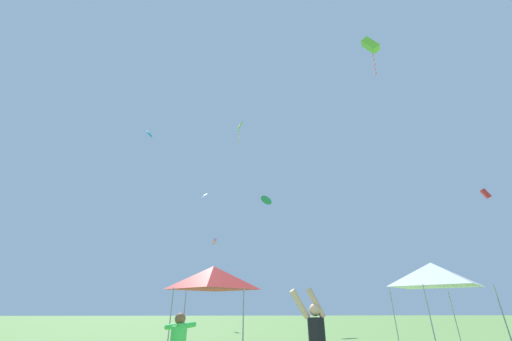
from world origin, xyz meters
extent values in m
cylinder|color=black|center=(1.11, 2.13, 1.21)|extent=(0.36, 0.36, 0.68)
sphere|color=tan|center=(1.11, 2.13, 1.70)|extent=(0.25, 0.25, 0.25)
cylinder|color=tan|center=(1.14, 2.16, 1.84)|extent=(0.41, 0.24, 0.64)
cylinder|color=tan|center=(0.77, 2.09, 1.82)|extent=(0.47, 0.27, 0.61)
sphere|color=brown|center=(-1.80, 2.06, 1.53)|extent=(0.23, 0.23, 0.23)
cylinder|color=green|center=(-1.67, 2.17, 1.40)|extent=(0.33, 0.59, 0.13)
cylinder|color=green|center=(-2.02, 2.43, 1.37)|extent=(0.47, 0.52, 0.17)
cylinder|color=#9E9EA3|center=(-3.44, 8.49, 1.24)|extent=(0.05, 0.05, 2.48)
cylinder|color=#9E9EA3|center=(-0.46, 8.49, 1.24)|extent=(0.05, 0.05, 2.48)
cylinder|color=#9E9EA3|center=(-3.44, 11.47, 1.24)|extent=(0.05, 0.05, 2.48)
cylinder|color=#9E9EA3|center=(-0.46, 11.47, 1.24)|extent=(0.05, 0.05, 2.48)
pyramid|color=red|center=(-1.95, 9.98, 3.01)|extent=(3.31, 3.31, 1.06)
cylinder|color=#9E9EA3|center=(7.22, 8.15, 1.31)|extent=(0.05, 0.05, 2.61)
cylinder|color=#9E9EA3|center=(10.36, 8.15, 1.31)|extent=(0.05, 0.05, 2.61)
cylinder|color=#9E9EA3|center=(7.22, 11.28, 1.31)|extent=(0.05, 0.05, 2.61)
cylinder|color=#9E9EA3|center=(10.36, 11.28, 1.31)|extent=(0.05, 0.05, 2.61)
pyramid|color=white|center=(8.79, 9.72, 3.17)|extent=(3.48, 3.48, 1.11)
pyramid|color=#75D138|center=(-1.03, 14.07, 14.48)|extent=(0.51, 0.62, 0.76)
sphere|color=yellow|center=(-1.00, 14.12, 13.94)|extent=(0.10, 0.10, 0.10)
sphere|color=yellow|center=(-1.01, 14.17, 13.75)|extent=(0.10, 0.10, 0.10)
sphere|color=yellow|center=(-1.01, 14.22, 13.56)|extent=(0.10, 0.10, 0.10)
sphere|color=yellow|center=(-1.02, 14.26, 13.36)|extent=(0.10, 0.10, 0.10)
sphere|color=yellow|center=(-1.02, 14.31, 13.17)|extent=(0.10, 0.10, 0.10)
cube|color=#75D138|center=(7.30, 8.04, 16.75)|extent=(1.10, 0.81, 1.21)
sphere|color=pink|center=(7.33, 8.11, 15.94)|extent=(0.15, 0.15, 0.15)
sphere|color=pink|center=(7.36, 8.18, 15.63)|extent=(0.15, 0.15, 0.15)
sphere|color=pink|center=(7.39, 8.25, 15.33)|extent=(0.15, 0.15, 0.15)
sphere|color=pink|center=(7.42, 8.32, 15.03)|extent=(0.15, 0.15, 0.15)
sphere|color=pink|center=(7.45, 8.39, 14.72)|extent=(0.15, 0.15, 0.15)
cube|color=red|center=(16.21, 13.31, 8.84)|extent=(0.58, 0.45, 0.71)
cone|color=green|center=(1.84, 24.50, 12.12)|extent=(1.47, 1.20, 1.24)
pyramid|color=#2DB7CC|center=(-11.76, 24.43, 20.08)|extent=(1.03, 1.06, 1.01)
cone|color=white|center=(-4.44, 21.66, 11.48)|extent=(0.90, 0.95, 0.60)
cube|color=pink|center=(-3.56, 25.55, 7.82)|extent=(0.46, 0.78, 0.54)
camera|label=1|loc=(-0.48, -4.88, 1.78)|focal=20.32mm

